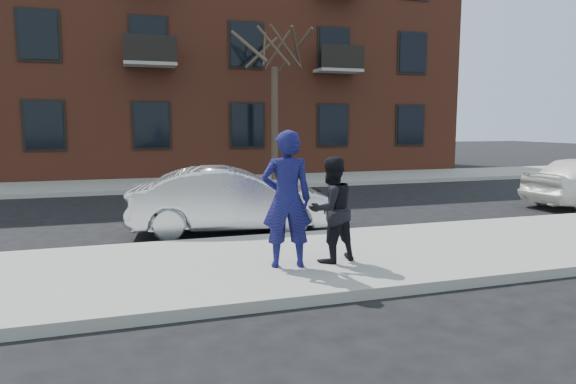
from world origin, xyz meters
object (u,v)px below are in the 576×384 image
object	(u,v)px
man_peacoat	(331,210)
silver_sedan	(231,200)
street_tree	(274,34)
man_hoodie	(287,199)

from	to	relation	value
man_peacoat	silver_sedan	bearing A→B (deg)	-90.18
street_tree	man_peacoat	size ratio (longest dim) A/B	4.23
silver_sedan	man_peacoat	bearing A→B (deg)	-157.35
silver_sedan	man_peacoat	xyz separation A→B (m)	(0.88, -3.23, 0.27)
silver_sedan	man_hoodie	size ratio (longest dim) A/B	2.06
street_tree	man_peacoat	world-z (taller)	street_tree
street_tree	silver_sedan	world-z (taller)	street_tree
man_hoodie	man_peacoat	size ratio (longest dim) A/B	1.25
man_hoodie	man_peacoat	bearing A→B (deg)	-163.48
silver_sedan	man_peacoat	world-z (taller)	man_peacoat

